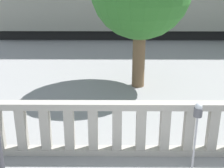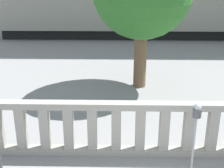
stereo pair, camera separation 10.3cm
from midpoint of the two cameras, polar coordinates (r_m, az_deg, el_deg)
The scene contains 3 objects.
balustrade at distance 6.72m, azimuth 7.02°, elevation -8.16°, with size 12.26×0.24×1.23m.
parking_meter at distance 6.09m, azimuth 14.89°, elevation -5.95°, with size 0.16×0.16×1.48m.
train_near at distance 18.61m, azimuth 12.34°, elevation 13.96°, with size 20.28×2.95×3.94m.
Camera 1 is at (-0.83, -2.87, 3.86)m, focal length 50.00 mm.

